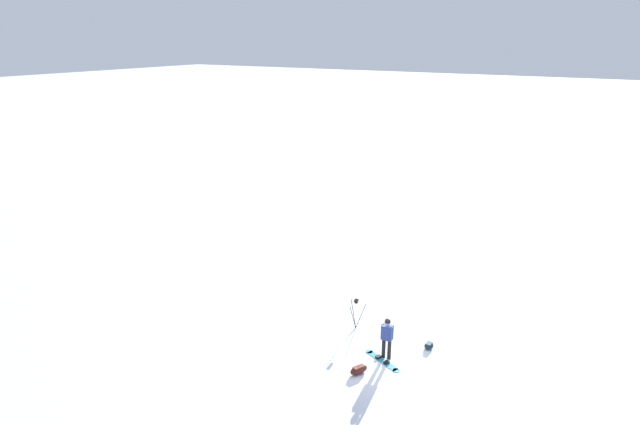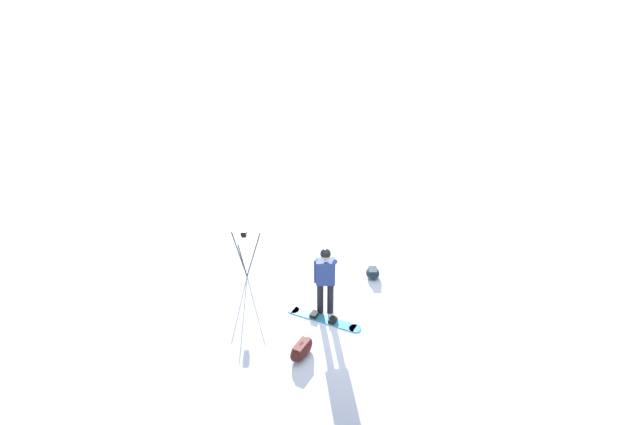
{
  "view_description": "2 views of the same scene",
  "coord_description": "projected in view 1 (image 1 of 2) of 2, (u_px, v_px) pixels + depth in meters",
  "views": [
    {
      "loc": [
        -6.57,
        15.92,
        11.28
      ],
      "look_at": [
        0.02,
        4.98,
        7.09
      ],
      "focal_mm": 30.55,
      "sensor_mm": 36.0,
      "label": 1
    },
    {
      "loc": [
        0.04,
        9.14,
        7.15
      ],
      "look_at": [
        0.3,
        1.99,
        3.53
      ],
      "focal_mm": 29.34,
      "sensor_mm": 36.0,
      "label": 2
    }
  ],
  "objects": [
    {
      "name": "ground_plane",
      "position": [
        391.0,
        362.0,
        19.7
      ],
      "size": [
        300.0,
        300.0,
        0.0
      ],
      "primitive_type": "plane",
      "color": "white"
    },
    {
      "name": "camera_tripod",
      "position": [
        356.0,
        308.0,
        21.69
      ],
      "size": [
        0.72,
        0.62,
        1.28
      ],
      "color": "#262628",
      "rests_on": "ground_plane"
    },
    {
      "name": "gear_bag_small",
      "position": [
        359.0,
        370.0,
        18.98
      ],
      "size": [
        0.58,
        0.76,
        0.29
      ],
      "color": "#4C1E19",
      "rests_on": "ground_plane"
    },
    {
      "name": "gear_bag_large",
      "position": [
        429.0,
        345.0,
        20.51
      ],
      "size": [
        0.33,
        0.47,
        0.23
      ],
      "color": "#192833",
      "rests_on": "ground_plane"
    },
    {
      "name": "snowboarder",
      "position": [
        387.0,
        335.0,
        19.62
      ],
      "size": [
        0.5,
        0.62,
        1.64
      ],
      "color": "black",
      "rests_on": "ground_plane"
    },
    {
      "name": "snowboard",
      "position": [
        382.0,
        360.0,
        19.73
      ],
      "size": [
        1.61,
        0.85,
        0.1
      ],
      "color": "teal",
      "rests_on": "ground_plane"
    }
  ]
}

